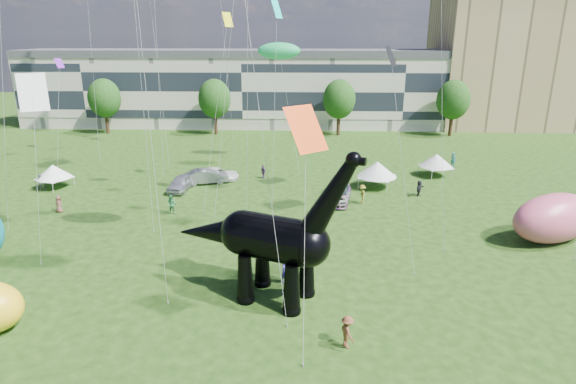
{
  "coord_description": "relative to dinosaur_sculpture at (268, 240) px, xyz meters",
  "views": [
    {
      "loc": [
        2.76,
        -24.56,
        15.78
      ],
      "look_at": [
        1.53,
        8.0,
        5.0
      ],
      "focal_mm": 30.0,
      "sensor_mm": 36.0,
      "label": 1
    }
  ],
  "objects": [
    {
      "name": "car_silver",
      "position": [
        -10.86,
        21.21,
        -3.08
      ],
      "size": [
        2.4,
        4.82,
        1.58
      ],
      "primitive_type": "imported",
      "rotation": [
        0.0,
        0.0,
        -0.12
      ],
      "color": "silver",
      "rests_on": "ground"
    },
    {
      "name": "dinosaur_sculpture",
      "position": [
        0.0,
        0.0,
        0.0
      ],
      "size": [
        12.23,
        6.46,
        10.25
      ],
      "rotation": [
        0.0,
        0.0,
        -0.39
      ],
      "color": "black",
      "rests_on": "ground"
    },
    {
      "name": "car_white",
      "position": [
        -7.64,
        25.19,
        -3.21
      ],
      "size": [
        5.1,
        3.13,
        1.32
      ],
      "primitive_type": "imported",
      "rotation": [
        0.0,
        0.0,
        1.36
      ],
      "color": "white",
      "rests_on": "ground"
    },
    {
      "name": "tree_far_right",
      "position": [
        25.48,
        50.86,
        2.42
      ],
      "size": [
        5.2,
        5.2,
        9.44
      ],
      "color": "#382314",
      "rests_on": "ground"
    },
    {
      "name": "gazebo_near",
      "position": [
        9.84,
        22.83,
        -1.84
      ],
      "size": [
        5.46,
        5.46,
        2.9
      ],
      "rotation": [
        0.0,
        0.0,
        -0.41
      ],
      "color": "silver",
      "rests_on": "ground"
    },
    {
      "name": "tree_far_left",
      "position": [
        -30.52,
        50.86,
        2.42
      ],
      "size": [
        5.2,
        5.2,
        9.44
      ],
      "color": "#382314",
      "rests_on": "ground"
    },
    {
      "name": "visitors",
      "position": [
        -0.67,
        14.64,
        -2.99
      ],
      "size": [
        47.0,
        37.73,
        1.89
      ],
      "color": "#382BA1",
      "rests_on": "ground"
    },
    {
      "name": "apartment_block",
      "position": [
        39.48,
        62.86,
        7.13
      ],
      "size": [
        28.0,
        18.0,
        22.0
      ],
      "primitive_type": "cube",
      "color": "tan",
      "rests_on": "ground"
    },
    {
      "name": "tree_mid_right",
      "position": [
        7.48,
        50.86,
        2.42
      ],
      "size": [
        5.2,
        5.2,
        9.44
      ],
      "color": "#382314",
      "rests_on": "ground"
    },
    {
      "name": "inflatable_pink",
      "position": [
        21.91,
        9.33,
        -1.91
      ],
      "size": [
        8.75,
        6.77,
        3.92
      ],
      "primitive_type": "ellipsoid",
      "rotation": [
        0.0,
        0.0,
        0.42
      ],
      "color": "#D55374",
      "rests_on": "ground"
    },
    {
      "name": "ground",
      "position": [
        -0.52,
        -2.14,
        -3.87
      ],
      "size": [
        220.0,
        220.0,
        0.0
      ],
      "primitive_type": "plane",
      "color": "#16330C",
      "rests_on": "ground"
    },
    {
      "name": "gazebo_far",
      "position": [
        17.31,
        27.62,
        -2.03
      ],
      "size": [
        4.81,
        4.81,
        2.62
      ],
      "rotation": [
        0.0,
        0.0,
        0.35
      ],
      "color": "silver",
      "rests_on": "ground"
    },
    {
      "name": "car_grey",
      "position": [
        -8.67,
        23.67,
        -3.06
      ],
      "size": [
        5.21,
        3.24,
        1.62
      ],
      "primitive_type": "imported",
      "rotation": [
        0.0,
        0.0,
        1.91
      ],
      "color": "slate",
      "rests_on": "ground"
    },
    {
      "name": "gazebo_left",
      "position": [
        -24.59,
        21.54,
        -2.09
      ],
      "size": [
        4.81,
        4.81,
        2.53
      ],
      "rotation": [
        0.0,
        0.0,
        -0.43
      ],
      "color": "white",
      "rests_on": "ground"
    },
    {
      "name": "tree_mid_left",
      "position": [
        -12.52,
        50.86,
        2.42
      ],
      "size": [
        5.2,
        5.2,
        9.44
      ],
      "color": "#382314",
      "rests_on": "ground"
    },
    {
      "name": "terrace_row",
      "position": [
        -8.52,
        59.86,
        2.13
      ],
      "size": [
        78.0,
        11.0,
        12.0
      ],
      "primitive_type": "cube",
      "color": "beige",
      "rests_on": "ground"
    },
    {
      "name": "car_dark",
      "position": [
        5.5,
        18.27,
        -3.05
      ],
      "size": [
        3.19,
        5.94,
        1.64
      ],
      "primitive_type": "imported",
      "rotation": [
        0.0,
        0.0,
        -0.16
      ],
      "color": "#595960",
      "rests_on": "ground"
    }
  ]
}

